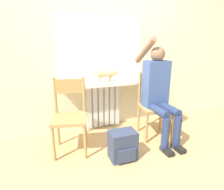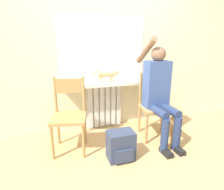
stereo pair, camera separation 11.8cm
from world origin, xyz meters
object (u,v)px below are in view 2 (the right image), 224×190
(backpack, at_px, (121,146))
(chair_right, at_px, (155,105))
(chair_left, at_px, (69,114))
(person, at_px, (159,90))
(cat, at_px, (108,74))

(backpack, bearing_deg, chair_right, 31.64)
(chair_left, distance_m, person, 1.25)
(chair_right, distance_m, backpack, 0.85)
(cat, bearing_deg, person, -43.42)
(cat, distance_m, backpack, 1.13)
(person, distance_m, cat, 0.81)
(chair_right, bearing_deg, cat, 152.61)
(chair_right, relative_size, cat, 2.09)
(chair_left, bearing_deg, backpack, -24.25)
(chair_right, xyz_separation_m, cat, (-0.58, 0.44, 0.42))
(person, bearing_deg, chair_left, 175.06)
(person, height_order, backpack, person)
(cat, height_order, backpack, cat)
(cat, relative_size, backpack, 1.28)
(person, bearing_deg, chair_right, 86.62)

